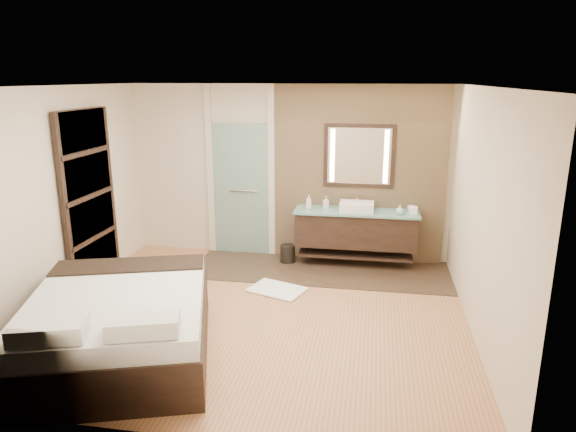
% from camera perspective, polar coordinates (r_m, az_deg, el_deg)
% --- Properties ---
extents(floor, '(5.00, 5.00, 0.00)m').
position_cam_1_polar(floor, '(6.37, -3.49, -10.87)').
color(floor, '#9C6C41').
rests_on(floor, ground).
extents(tile_strip, '(3.80, 1.30, 0.01)m').
position_cam_1_polar(tile_strip, '(7.73, 3.58, -6.00)').
color(tile_strip, '#32251B').
rests_on(tile_strip, floor).
extents(stone_wall, '(2.60, 0.08, 2.70)m').
position_cam_1_polar(stone_wall, '(7.91, 7.84, 4.53)').
color(stone_wall, tan).
rests_on(stone_wall, floor).
extents(vanity, '(1.85, 0.55, 0.88)m').
position_cam_1_polar(vanity, '(7.81, 7.56, -1.42)').
color(vanity, black).
rests_on(vanity, stone_wall).
extents(mirror_unit, '(1.06, 0.04, 0.96)m').
position_cam_1_polar(mirror_unit, '(7.81, 7.91, 6.62)').
color(mirror_unit, black).
rests_on(mirror_unit, stone_wall).
extents(frosted_door, '(1.10, 0.12, 2.70)m').
position_cam_1_polar(frosted_door, '(8.21, -5.24, 3.53)').
color(frosted_door, silver).
rests_on(frosted_door, floor).
extents(shoji_partition, '(0.06, 1.20, 2.40)m').
position_cam_1_polar(shoji_partition, '(7.40, -21.18, 1.78)').
color(shoji_partition, black).
rests_on(shoji_partition, floor).
extents(bed, '(2.33, 2.61, 0.84)m').
position_cam_1_polar(bed, '(5.63, -18.24, -11.39)').
color(bed, black).
rests_on(bed, floor).
extents(bath_mat, '(0.85, 0.71, 0.02)m').
position_cam_1_polar(bath_mat, '(7.01, -1.22, -8.16)').
color(bath_mat, white).
rests_on(bath_mat, floor).
extents(waste_bin, '(0.29, 0.29, 0.28)m').
position_cam_1_polar(waste_bin, '(7.98, -0.05, -4.22)').
color(waste_bin, black).
rests_on(waste_bin, floor).
extents(tissue_box, '(0.13, 0.13, 0.10)m').
position_cam_1_polar(tissue_box, '(7.72, 13.73, 0.65)').
color(tissue_box, white).
rests_on(tissue_box, vanity).
extents(soap_bottle_a, '(0.09, 0.10, 0.22)m').
position_cam_1_polar(soap_bottle_a, '(7.72, 2.31, 1.54)').
color(soap_bottle_a, white).
rests_on(soap_bottle_a, vanity).
extents(soap_bottle_b, '(0.09, 0.09, 0.19)m').
position_cam_1_polar(soap_bottle_b, '(7.79, 4.24, 1.52)').
color(soap_bottle_b, '#B2B2B2').
rests_on(soap_bottle_b, vanity).
extents(soap_bottle_c, '(0.13, 0.13, 0.14)m').
position_cam_1_polar(soap_bottle_c, '(7.62, 12.31, 0.70)').
color(soap_bottle_c, '#AEDBD2').
rests_on(soap_bottle_c, vanity).
extents(cup, '(0.13, 0.13, 0.09)m').
position_cam_1_polar(cup, '(7.84, 13.52, 0.83)').
color(cup, silver).
rests_on(cup, vanity).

